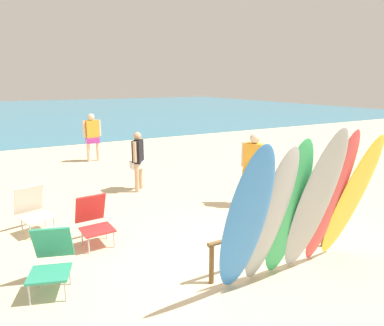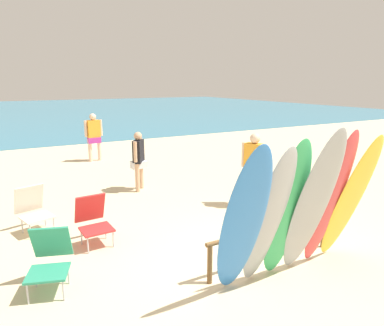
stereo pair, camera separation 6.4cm
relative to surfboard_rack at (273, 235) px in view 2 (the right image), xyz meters
name	(u,v)px [view 2 (the right image)]	position (x,y,z in m)	size (l,w,h in m)	color
ground	(80,137)	(0.00, 14.00, -0.46)	(60.00, 60.00, 0.00)	beige
ocean_water	(41,111)	(0.00, 31.92, -0.45)	(60.00, 40.00, 0.02)	teal
surfboard_rack	(273,235)	(0.00, 0.00, 0.00)	(2.33, 0.07, 0.60)	brown
surfboard_blue_0	(243,224)	(-0.97, -0.52, 0.57)	(0.58, 0.07, 2.15)	#337AD1
surfboard_grey_1	(269,219)	(-0.53, -0.47, 0.53)	(0.57, 0.08, 2.05)	#999EA3
surfboard_green_2	(286,211)	(-0.20, -0.43, 0.55)	(0.53, 0.07, 2.09)	#38B266
surfboard_grey_3	(312,205)	(0.14, -0.56, 0.62)	(0.57, 0.07, 2.28)	#999EA3
surfboard_red_4	(330,200)	(0.57, -0.48, 0.59)	(0.48, 0.08, 2.17)	#D13D42
surfboard_yellow_5	(350,199)	(0.98, -0.50, 0.54)	(0.58, 0.06, 2.11)	yellow
beachgoer_near_rack	(254,165)	(1.35, 2.16, 0.46)	(0.42, 0.57, 1.61)	beige
beachgoer_photographing	(139,157)	(-0.46, 4.42, 0.39)	(0.39, 0.46, 1.48)	tan
beachgoer_midbeach	(94,134)	(-0.63, 8.32, 0.48)	(0.62, 0.26, 1.64)	beige
beach_chair_red	(93,218)	(-2.17, 2.02, -0.03)	(0.54, 0.70, 0.82)	#B7B7BC
beach_chair_blue	(33,208)	(-3.02, 3.05, -0.03)	(0.66, 0.75, 0.84)	#B7B7BC
beach_chair_striped	(50,257)	(-2.99, 0.96, -0.04)	(0.69, 0.81, 0.82)	#B7B7BC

